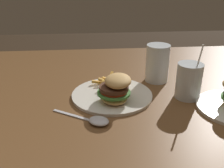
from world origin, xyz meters
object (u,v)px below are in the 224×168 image
juice_glass (189,82)px  spoon (97,120)px  meal_plate_near (114,91)px  beer_glass (157,64)px

juice_glass → spoon: 0.35m
juice_glass → spoon: (0.14, -0.32, -0.05)m
meal_plate_near → spoon: bearing=-23.2°
beer_glass → meal_plate_near: bearing=-51.9°
beer_glass → juice_glass: juice_glass is taller
beer_glass → juice_glass: (0.15, 0.07, -0.01)m
beer_glass → spoon: beer_glass is taller
beer_glass → spoon: 0.39m
meal_plate_near → spoon: (0.15, -0.06, -0.02)m
spoon → meal_plate_near: bearing=98.6°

